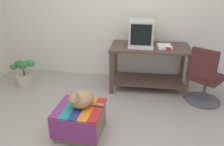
# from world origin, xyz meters

# --- Properties ---
(ground_plane) EXTENTS (14.00, 14.00, 0.00)m
(ground_plane) POSITION_xyz_m (0.00, 0.00, 0.00)
(ground_plane) COLOR #9E9389
(back_wall) EXTENTS (8.00, 0.10, 2.60)m
(back_wall) POSITION_xyz_m (0.00, 2.05, 1.30)
(back_wall) COLOR silver
(back_wall) RESTS_ON ground_plane
(desk) EXTENTS (1.32, 0.74, 0.76)m
(desk) POSITION_xyz_m (0.48, 1.60, 0.51)
(desk) COLOR #4C382D
(desk) RESTS_ON ground_plane
(tv_monitor) EXTENTS (0.41, 0.41, 0.42)m
(tv_monitor) POSITION_xyz_m (0.32, 1.62, 0.96)
(tv_monitor) COLOR #BCB7A8
(tv_monitor) RESTS_ON desk
(keyboard) EXTENTS (0.40, 0.16, 0.02)m
(keyboard) POSITION_xyz_m (0.34, 1.44, 0.77)
(keyboard) COLOR beige
(keyboard) RESTS_ON desk
(book) EXTENTS (0.25, 0.29, 0.04)m
(book) POSITION_xyz_m (0.71, 1.56, 0.78)
(book) COLOR white
(book) RESTS_ON desk
(ottoman_with_blanket) EXTENTS (0.56, 0.56, 0.36)m
(ottoman_with_blanket) POSITION_xyz_m (-0.28, 0.17, 0.18)
(ottoman_with_blanket) COLOR #7A664C
(ottoman_with_blanket) RESTS_ON ground_plane
(cat) EXTENTS (0.45, 0.40, 0.27)m
(cat) POSITION_xyz_m (-0.26, 0.19, 0.47)
(cat) COLOR #9E7A4C
(cat) RESTS_ON ottoman_with_blanket
(potted_plant) EXTENTS (0.42, 0.34, 0.49)m
(potted_plant) POSITION_xyz_m (-1.69, 1.28, 0.22)
(potted_plant) COLOR #B7A893
(potted_plant) RESTS_ON ground_plane
(office_chair) EXTENTS (0.58, 0.58, 0.89)m
(office_chair) POSITION_xyz_m (1.33, 1.23, 0.39)
(office_chair) COLOR #4C4C51
(office_chair) RESTS_ON ground_plane
(stapler) EXTENTS (0.12, 0.06, 0.04)m
(stapler) POSITION_xyz_m (0.75, 1.45, 0.78)
(stapler) COLOR #A31E1E
(stapler) RESTS_ON desk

